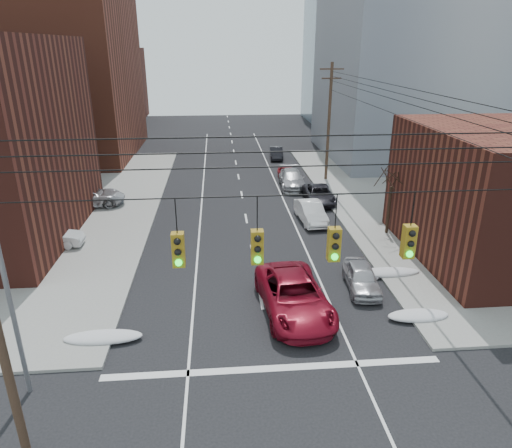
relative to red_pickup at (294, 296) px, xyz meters
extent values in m
cube|color=brown|center=(-25.50, 37.32, 14.09)|extent=(24.00, 20.00, 30.00)
cube|color=#4A1D16|center=(-27.50, 63.32, 5.09)|extent=(22.00, 18.00, 12.00)
cube|color=gray|center=(20.50, 33.32, 11.59)|extent=(22.00, 20.00, 25.00)
cube|color=gray|center=(22.50, 59.32, 10.09)|extent=(20.00, 18.00, 22.00)
cylinder|color=#473323|center=(7.00, 23.32, 4.59)|extent=(0.28, 0.28, 11.00)
cube|color=#473323|center=(7.00, 23.32, 9.49)|extent=(2.20, 0.12, 0.12)
cube|color=#473323|center=(7.00, 23.32, 8.69)|extent=(1.80, 0.12, 0.12)
cylinder|color=black|center=(-1.50, -7.68, 7.69)|extent=(17.00, 0.04, 0.04)
cylinder|color=black|center=(-4.70, -7.68, 7.19)|extent=(0.03, 0.03, 1.00)
cube|color=olive|center=(-4.70, -7.68, 6.19)|extent=(0.35, 0.30, 1.00)
sphere|color=black|center=(-4.70, -7.85, 6.51)|extent=(0.20, 0.20, 0.20)
sphere|color=black|center=(-4.70, -7.85, 6.19)|extent=(0.20, 0.20, 0.20)
sphere|color=#0CE526|center=(-4.70, -7.85, 5.87)|extent=(0.20, 0.20, 0.20)
cylinder|color=black|center=(-2.50, -7.68, 7.19)|extent=(0.03, 0.03, 1.00)
cube|color=olive|center=(-2.50, -7.68, 6.19)|extent=(0.35, 0.30, 1.00)
sphere|color=black|center=(-2.50, -7.85, 6.51)|extent=(0.20, 0.20, 0.20)
sphere|color=black|center=(-2.50, -7.85, 6.19)|extent=(0.20, 0.20, 0.20)
sphere|color=#0CE526|center=(-2.50, -7.85, 5.87)|extent=(0.20, 0.20, 0.20)
cylinder|color=black|center=(-0.30, -7.68, 7.19)|extent=(0.03, 0.03, 1.00)
cube|color=olive|center=(-0.30, -7.68, 6.19)|extent=(0.35, 0.30, 1.00)
sphere|color=black|center=(-0.30, -7.85, 6.51)|extent=(0.20, 0.20, 0.20)
sphere|color=black|center=(-0.30, -7.85, 6.19)|extent=(0.20, 0.20, 0.20)
sphere|color=#0CE526|center=(-0.30, -7.85, 5.87)|extent=(0.20, 0.20, 0.20)
cylinder|color=black|center=(1.90, -7.68, 7.19)|extent=(0.03, 0.03, 1.00)
cube|color=olive|center=(1.90, -7.68, 6.19)|extent=(0.35, 0.30, 1.00)
sphere|color=black|center=(1.90, -7.85, 6.51)|extent=(0.20, 0.20, 0.20)
sphere|color=black|center=(1.90, -7.85, 6.19)|extent=(0.20, 0.20, 0.20)
sphere|color=#0CE526|center=(1.90, -7.85, 5.87)|extent=(0.20, 0.20, 0.20)
cylinder|color=gray|center=(-11.00, -4.68, 3.59)|extent=(0.18, 0.18, 9.00)
cylinder|color=black|center=(8.10, 9.32, 0.84)|extent=(0.20, 0.20, 3.50)
cylinder|color=black|center=(8.48, 9.44, 3.16)|extent=(0.27, 0.82, 1.19)
cylinder|color=black|center=(8.32, 9.89, 3.25)|extent=(1.17, 0.54, 1.38)
cylinder|color=black|center=(7.67, 10.06, 3.28)|extent=(1.44, 1.00, 1.48)
cylinder|color=black|center=(7.70, 9.38, 3.16)|extent=(0.17, 0.84, 1.19)
cylinder|color=black|center=(7.65, 8.90, 3.25)|extent=(0.82, 0.99, 1.40)
cylinder|color=black|center=(8.16, 8.47, 3.28)|extent=(1.74, 0.21, 1.43)
cylinder|color=black|center=(8.43, 9.10, 3.16)|extent=(0.48, 0.73, 1.20)
ellipsoid|color=silver|center=(-8.90, -1.68, -0.70)|extent=(3.50, 1.08, 0.42)
ellipsoid|color=silver|center=(5.90, -1.18, -0.70)|extent=(3.00, 1.08, 0.42)
ellipsoid|color=silver|center=(5.90, 3.32, -0.70)|extent=(4.00, 1.08, 0.42)
imported|color=maroon|center=(0.00, 0.00, 0.00)|extent=(3.57, 6.79, 1.82)
imported|color=#B0B0B5|center=(4.04, 2.01, -0.23)|extent=(1.97, 4.15, 1.37)
imported|color=white|center=(3.30, 12.29, -0.16)|extent=(1.90, 4.66, 1.50)
imported|color=black|center=(4.90, 16.74, -0.22)|extent=(2.38, 5.01, 1.38)
imported|color=#9D9DA2|center=(3.30, 21.22, -0.12)|extent=(2.51, 5.58, 1.59)
imported|color=maroon|center=(3.30, 23.59, -0.25)|extent=(1.87, 4.01, 1.33)
imported|color=black|center=(3.30, 32.80, -0.24)|extent=(1.70, 4.16, 1.34)
imported|color=silver|center=(-14.42, 8.85, -0.11)|extent=(3.94, 1.42, 1.29)
imported|color=#ADADB2|center=(-14.04, 16.96, 0.02)|extent=(5.92, 3.39, 1.55)
camera|label=1|loc=(-3.53, -19.34, 11.47)|focal=32.00mm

